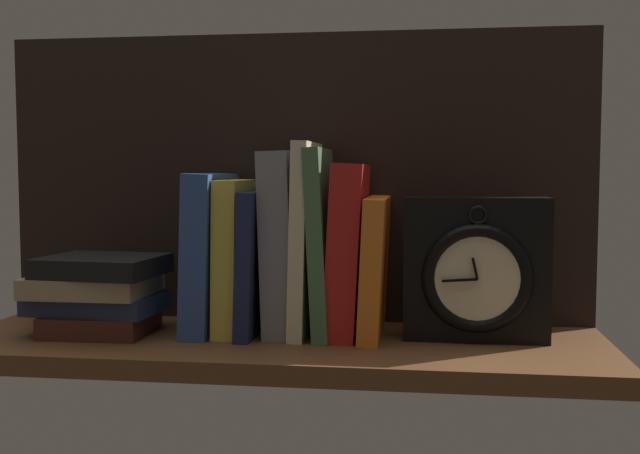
# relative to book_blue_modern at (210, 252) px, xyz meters

# --- Properties ---
(ground_plane) EXTENTS (0.84, 0.27, 0.03)m
(ground_plane) POSITION_rel_book_blue_modern_xyz_m (0.10, -0.04, -0.12)
(ground_plane) COLOR brown
(back_panel) EXTENTS (0.84, 0.01, 0.41)m
(back_panel) POSITION_rel_book_blue_modern_xyz_m (0.10, 0.09, 0.10)
(back_panel) COLOR black
(back_panel) RESTS_ON ground_plane
(book_blue_modern) EXTENTS (0.04, 0.16, 0.21)m
(book_blue_modern) POSITION_rel_book_blue_modern_xyz_m (0.00, 0.00, 0.00)
(book_blue_modern) COLOR #2D4C8E
(book_blue_modern) RESTS_ON ground_plane
(book_yellow_seinlanguage) EXTENTS (0.03, 0.14, 0.20)m
(book_yellow_seinlanguage) POSITION_rel_book_blue_modern_xyz_m (0.04, 0.00, -0.00)
(book_yellow_seinlanguage) COLOR gold
(book_yellow_seinlanguage) RESTS_ON ground_plane
(book_navy_bierce) EXTENTS (0.03, 0.17, 0.19)m
(book_navy_bierce) POSITION_rel_book_blue_modern_xyz_m (0.06, 0.00, -0.01)
(book_navy_bierce) COLOR #192147
(book_navy_bierce) RESTS_ON ground_plane
(book_gray_chess) EXTENTS (0.05, 0.13, 0.24)m
(book_gray_chess) POSITION_rel_book_blue_modern_xyz_m (0.10, 0.00, 0.01)
(book_gray_chess) COLOR gray
(book_gray_chess) RESTS_ON ground_plane
(book_cream_twain) EXTENTS (0.03, 0.14, 0.25)m
(book_cream_twain) POSITION_rel_book_blue_modern_xyz_m (0.13, 0.00, 0.02)
(book_cream_twain) COLOR beige
(book_cream_twain) RESTS_ON ground_plane
(book_green_romantic) EXTENTS (0.03, 0.15, 0.25)m
(book_green_romantic) POSITION_rel_book_blue_modern_xyz_m (0.15, 0.00, 0.02)
(book_green_romantic) COLOR #476B44
(book_green_romantic) RESTS_ON ground_plane
(book_red_requiem) EXTENTS (0.05, 0.14, 0.23)m
(book_red_requiem) POSITION_rel_book_blue_modern_xyz_m (0.19, 0.00, 0.01)
(book_red_requiem) COLOR red
(book_red_requiem) RESTS_ON ground_plane
(book_orange_pandolfini) EXTENTS (0.03, 0.17, 0.18)m
(book_orange_pandolfini) POSITION_rel_book_blue_modern_xyz_m (0.22, 0.00, -0.02)
(book_orange_pandolfini) COLOR orange
(book_orange_pandolfini) RESTS_ON ground_plane
(framed_clock) EXTENTS (0.18, 0.07, 0.18)m
(framed_clock) POSITION_rel_book_blue_modern_xyz_m (0.35, -0.01, -0.02)
(framed_clock) COLOR black
(framed_clock) RESTS_ON ground_plane
(book_stack_side) EXTENTS (0.18, 0.14, 0.10)m
(book_stack_side) POSITION_rel_book_blue_modern_xyz_m (-0.14, -0.04, -0.05)
(book_stack_side) COLOR #471E19
(book_stack_side) RESTS_ON ground_plane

